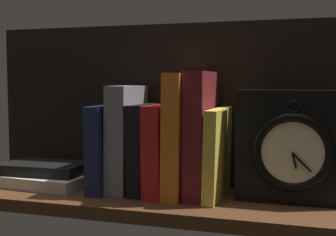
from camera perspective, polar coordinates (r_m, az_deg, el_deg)
name	(u,v)px	position (r cm, az deg, el deg)	size (l,w,h in cm)	color
ground_plane	(159,202)	(94.01, -1.13, -10.20)	(85.46, 23.56, 2.50)	#4C2D19
back_panel	(175,105)	(101.70, 0.89, 1.64)	(85.46, 1.20, 35.03)	black
book_navy_bierce	(109,147)	(98.48, -7.26, -3.57)	(3.37, 16.21, 17.67)	#192147
book_gray_chess	(127,138)	(96.58, -5.08, -2.50)	(4.16, 13.48, 21.72)	gray
book_black_skeptic	(146,148)	(95.31, -2.76, -3.71)	(3.57, 13.67, 18.00)	black
book_red_requiem	(164,149)	(94.05, -0.55, -3.84)	(3.55, 15.64, 17.93)	red
book_orange_pandolfini	(182,134)	(92.53, 1.68, -2.02)	(3.44, 16.52, 24.18)	orange
book_maroon_dawkins	(201,134)	(91.51, 4.06, -2.00)	(3.87, 14.44, 24.53)	maroon
book_yellow_seinlanguage	(218,153)	(91.26, 6.13, -4.30)	(2.31, 16.43, 17.37)	gold
framed_clock	(293,147)	(89.59, 15.11, -3.48)	(21.03, 7.01, 21.03)	black
book_stack_side	(48,175)	(105.42, -14.52, -6.73)	(19.62, 14.20, 4.81)	beige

